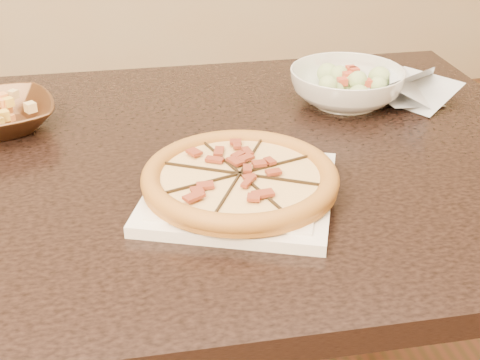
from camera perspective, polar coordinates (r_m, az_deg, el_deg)
The scene contains 6 objects.
dining_table at distance 1.19m, azimuth -7.67°, elevation -2.38°, with size 1.48×0.97×0.75m.
plate at distance 1.02m, azimuth 0.00°, elevation -0.96°, with size 0.36×0.36×0.02m.
pizza at distance 1.00m, azimuth -0.00°, elevation 0.20°, with size 0.30×0.30×0.03m.
salad_bowl at distance 1.37m, azimuth 9.06°, elevation 7.87°, with size 0.23×0.23×0.07m, color silver.
salad at distance 1.35m, azimuth 9.24°, elevation 9.97°, with size 0.12×0.11×0.04m.
cling_film at distance 1.40m, azimuth 14.42°, elevation 7.38°, with size 0.15×0.12×0.05m, color silver, non-canonical shape.
Camera 1 is at (-0.16, -1.12, 1.26)m, focal length 50.00 mm.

